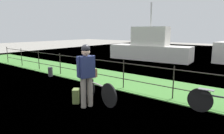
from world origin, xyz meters
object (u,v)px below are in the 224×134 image
(moored_boat_mid, at_px, (150,48))
(mooring_bollard, at_px, (50,72))
(bicycle_main, at_px, (98,90))
(bicycle_parked, at_px, (224,104))
(wooden_crate, at_px, (90,73))
(terrier_dog, at_px, (91,66))
(cyclist_person, at_px, (86,70))
(backpack_on_paving, at_px, (76,96))

(moored_boat_mid, bearing_deg, mooring_bollard, -97.93)
(bicycle_main, relative_size, bicycle_parked, 0.99)
(wooden_crate, height_order, terrier_dog, terrier_dog)
(cyclist_person, relative_size, moored_boat_mid, 0.30)
(bicycle_main, relative_size, terrier_dog, 5.22)
(cyclist_person, distance_m, bicycle_parked, 3.45)
(terrier_dog, relative_size, cyclist_person, 0.19)
(terrier_dog, relative_size, moored_boat_mid, 0.06)
(bicycle_main, xyz_separation_m, wooden_crate, (-0.38, 0.10, 0.44))
(bicycle_main, xyz_separation_m, moored_boat_mid, (-2.80, 8.38, 0.48))
(cyclist_person, bearing_deg, wooden_crate, 126.74)
(backpack_on_paving, relative_size, mooring_bollard, 0.96)
(wooden_crate, bearing_deg, mooring_bollard, 165.13)
(mooring_bollard, distance_m, bicycle_parked, 6.86)
(backpack_on_paving, bearing_deg, bicycle_parked, 73.18)
(mooring_bollard, xyz_separation_m, bicycle_parked, (6.86, 0.10, 0.12))
(bicycle_main, bearing_deg, backpack_on_paving, -132.67)
(terrier_dog, xyz_separation_m, bicycle_parked, (3.39, 1.02, -0.66))
(bicycle_parked, bearing_deg, backpack_on_paving, -155.57)
(moored_boat_mid, bearing_deg, bicycle_main, -71.50)
(backpack_on_paving, bearing_deg, moored_boat_mid, 153.86)
(bicycle_main, height_order, wooden_crate, wooden_crate)
(wooden_crate, height_order, cyclist_person, cyclist_person)
(bicycle_main, distance_m, mooring_bollard, 3.96)
(wooden_crate, distance_m, cyclist_person, 0.76)
(mooring_bollard, bearing_deg, terrier_dog, -14.87)
(cyclist_person, height_order, mooring_bollard, cyclist_person)
(wooden_crate, relative_size, mooring_bollard, 0.77)
(wooden_crate, bearing_deg, bicycle_parked, 16.51)
(bicycle_main, xyz_separation_m, bicycle_parked, (3.03, 1.11, -0.02))
(bicycle_main, xyz_separation_m, cyclist_person, (0.05, -0.48, 0.65))
(bicycle_main, distance_m, backpack_on_paving, 0.64)
(bicycle_parked, height_order, moored_boat_mid, moored_boat_mid)
(cyclist_person, xyz_separation_m, moored_boat_mid, (-2.85, 8.86, -0.18))
(bicycle_parked, bearing_deg, mooring_bollard, -179.18)
(wooden_crate, distance_m, moored_boat_mid, 8.62)
(backpack_on_paving, xyz_separation_m, moored_boat_mid, (-2.39, 8.83, 0.63))
(terrier_dog, bearing_deg, bicycle_main, -14.82)
(wooden_crate, distance_m, backpack_on_paving, 0.81)
(mooring_bollard, bearing_deg, moored_boat_mid, 82.07)
(cyclist_person, bearing_deg, bicycle_main, 95.79)
(wooden_crate, bearing_deg, terrier_dog, -14.82)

